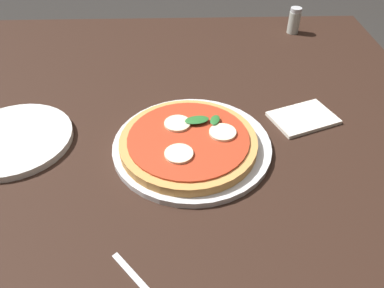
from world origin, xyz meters
TOP-DOWN VIEW (x-y plane):
  - dining_table at (0.00, 0.00)m, footprint 1.32×1.17m
  - serving_tray at (0.12, -0.05)m, footprint 0.30×0.30m
  - pizza at (0.11, -0.06)m, footprint 0.26×0.26m
  - plate_white at (-0.23, -0.02)m, footprint 0.23×0.23m
  - napkin at (0.36, 0.03)m, footprint 0.15×0.13m
  - pepper_shaker at (0.43, 0.46)m, footprint 0.03×0.03m

SIDE VIEW (x-z plane):
  - dining_table at x=0.00m, z-range 0.27..0.97m
  - napkin at x=0.36m, z-range 0.70..0.71m
  - serving_tray at x=0.12m, z-range 0.70..0.71m
  - plate_white at x=-0.23m, z-range 0.70..0.71m
  - pizza at x=0.11m, z-range 0.71..0.74m
  - pepper_shaker at x=0.43m, z-range 0.70..0.77m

